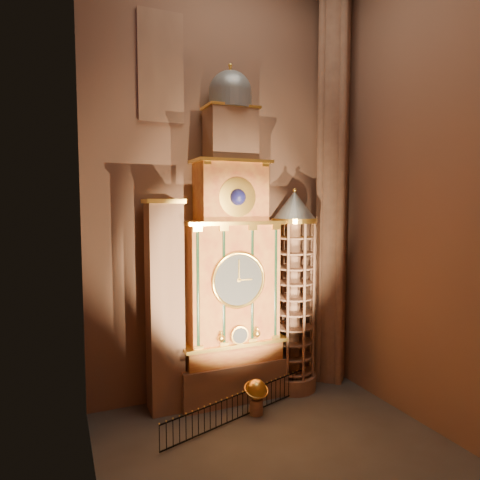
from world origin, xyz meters
name	(u,v)px	position (x,y,z in m)	size (l,w,h in m)	color
floor	(276,447)	(0.00, 0.00, 0.00)	(14.00, 14.00, 0.00)	#383330
wall_back	(223,184)	(0.00, 6.00, 11.00)	(22.00, 22.00, 0.00)	brown
wall_left	(89,172)	(-7.00, 0.00, 11.00)	(22.00, 22.00, 0.00)	brown
wall_right	(414,181)	(7.00, 0.00, 11.00)	(22.00, 22.00, 0.00)	brown
astronomical_clock	(231,269)	(0.00, 4.96, 6.68)	(5.60, 2.41, 16.70)	#8C634C
portrait_tower	(165,305)	(-3.40, 4.98, 5.15)	(1.80, 1.60, 10.20)	#8C634C
stair_turret	(293,292)	(3.50, 4.70, 5.27)	(2.50, 2.50, 10.80)	#8C634C
gothic_pier	(333,185)	(6.10, 5.00, 11.00)	(2.04, 2.04, 22.00)	#8C634C
stained_glass_window	(161,67)	(-3.20, 5.92, 16.50)	(2.20, 0.14, 5.20)	navy
celestial_globe	(256,393)	(0.42, 2.82, 1.02)	(1.23, 1.16, 1.70)	#8C634C
iron_railing	(243,405)	(-0.32, 2.73, 0.64)	(8.45, 2.79, 1.18)	black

